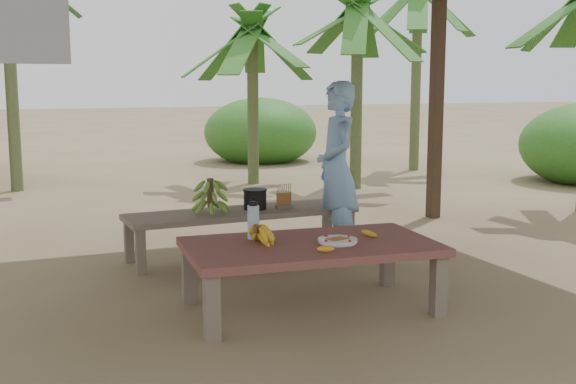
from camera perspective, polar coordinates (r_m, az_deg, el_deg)
name	(u,v)px	position (r m, az deg, el deg)	size (l,w,h in m)	color
ground	(296,293)	(5.78, 0.63, -7.95)	(80.00, 80.00, 0.00)	brown
work_table	(311,251)	(5.26, 1.79, -4.71)	(1.87, 1.14, 0.50)	brown
bench	(242,216)	(6.84, -3.64, -1.91)	(2.22, 0.69, 0.45)	brown
ripe_banana_bunch	(256,233)	(5.19, -2.54, -3.28)	(0.26, 0.22, 0.16)	yellow
plate	(338,241)	(5.23, 3.95, -3.87)	(0.29, 0.29, 0.04)	white
loose_banana_front	(326,249)	(4.96, 3.00, -4.52)	(0.04, 0.15, 0.04)	yellow
loose_banana_side	(369,234)	(5.48, 6.44, -3.28)	(0.04, 0.15, 0.04)	yellow
water_flask	(253,221)	(5.36, -2.76, -2.28)	(0.09, 0.09, 0.32)	#3D95C0
green_banana_stalk	(210,195)	(6.70, -6.15, -0.22)	(0.30, 0.30, 0.34)	#598C2D
cooking_pot	(255,200)	(6.87, -2.62, -0.60)	(0.22, 0.22, 0.19)	black
skewer_rack	(284,196)	(6.92, -0.33, -0.30)	(0.18, 0.08, 0.24)	#A57F47
woman	(337,169)	(6.90, 3.88, 1.85)	(0.61, 0.40, 1.66)	#78A9E2
banana_plant_ne	(358,25)	(11.21, 5.52, 12.99)	(1.80, 1.80, 2.97)	#596638
banana_plant_n	(252,44)	(11.69, -2.83, 11.58)	(1.80, 1.80, 2.71)	#596638
banana_plant_far	(418,5)	(13.72, 10.23, 14.34)	(1.80, 1.80, 3.52)	#596638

